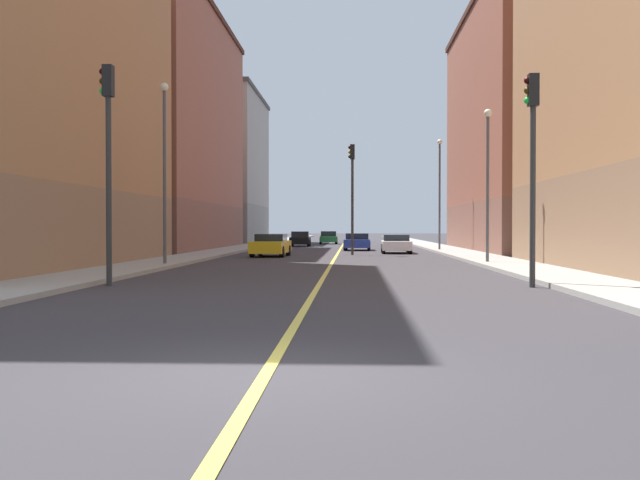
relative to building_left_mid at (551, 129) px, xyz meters
name	(u,v)px	position (x,y,z in m)	size (l,w,h in m)	color
ground_plane	(266,375)	(-14.93, -45.01, -8.61)	(400.00, 400.00, 0.00)	#363337
sidewalk_left	(442,248)	(-7.14, 3.99, -8.54)	(2.69, 168.00, 0.15)	#9E9B93
sidewalk_right	(240,248)	(-22.71, 3.99, -8.54)	(2.69, 168.00, 0.15)	#9E9B93
lane_center_stripe	(340,249)	(-14.93, 3.99, -8.60)	(0.16, 154.00, 0.01)	#E5D14C
building_left_mid	(551,129)	(0.00, 0.00, 0.00)	(11.90, 24.47, 17.21)	brown
building_right_midblock	(140,130)	(-29.85, 1.98, 0.32)	(11.90, 26.04, 17.85)	brown
building_right_distant	(206,169)	(-29.85, 26.96, -0.58)	(11.90, 18.61, 16.05)	gray
traffic_light_left_near	(532,149)	(-8.90, -32.22, -4.73)	(0.40, 0.32, 5.99)	#2D2D2D
traffic_light_right_near	(108,144)	(-20.98, -32.22, -4.53)	(0.40, 0.32, 6.35)	#2D2D2D
traffic_light_median_far	(352,184)	(-14.00, -7.72, -4.30)	(0.40, 0.32, 6.74)	#2D2D2D
street_lamp_left_near	(488,169)	(-7.89, -19.50, -4.29)	(0.36, 0.36, 6.85)	#4C4C51
street_lamp_right_near	(165,155)	(-21.96, -21.88, -3.84)	(0.36, 0.36, 7.69)	#4C4C51
street_lamp_left_far	(440,183)	(-7.89, -0.69, -3.84)	(0.36, 0.36, 7.69)	#4C4C51
car_yellow	(271,245)	(-18.71, -10.23, -7.97)	(2.07, 4.54, 1.30)	gold
car_white	(396,244)	(-11.13, -4.37, -8.01)	(1.98, 4.56, 1.21)	white
car_black	(300,239)	(-18.64, 12.90, -7.98)	(1.83, 4.14, 1.32)	black
car_blue	(357,242)	(-13.64, 1.73, -8.00)	(1.99, 4.36, 1.24)	#23389E
car_green	(328,238)	(-16.46, 22.54, -7.98)	(1.94, 4.11, 1.29)	#1E6B38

